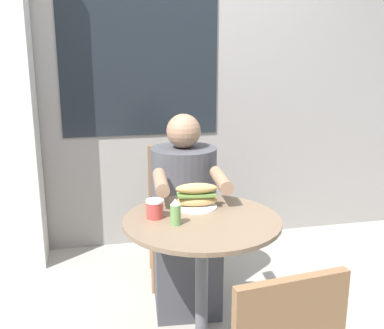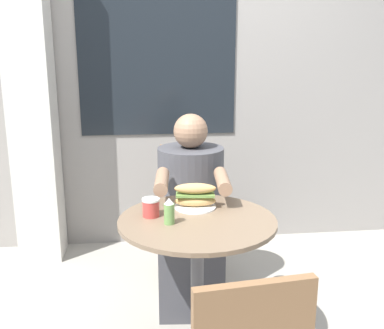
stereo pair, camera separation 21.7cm
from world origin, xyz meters
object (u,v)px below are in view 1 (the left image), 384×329
Objects in this scene: cafe_table at (202,258)px; condiment_bottle at (176,212)px; sandwich_on_plate at (196,197)px; seated_diner at (185,225)px; diner_chair at (176,199)px; drink_cup at (155,209)px.

condiment_bottle reaches higher than cafe_table.
sandwich_on_plate is at bearing 54.55° from condiment_bottle.
sandwich_on_plate is at bearing 91.65° from seated_diner.
sandwich_on_plate is (0.01, 0.15, 0.25)m from cafe_table.
condiment_bottle is at bearing 84.77° from diner_chair.
diner_chair is 1.01m from condiment_bottle.
cafe_table is 0.65× the size of seated_diner.
diner_chair is 0.77× the size of seated_diner.
sandwich_on_plate reaches higher than drink_cup.
drink_cup is at bearing 127.42° from condiment_bottle.
seated_diner reaches higher than drink_cup.
seated_diner is at bearing 93.21° from diner_chair.
sandwich_on_plate is 1.76× the size of condiment_bottle.
sandwich_on_plate reaches higher than cafe_table.
drink_cup is (-0.21, 0.06, 0.24)m from cafe_table.
diner_chair is at bearing 87.22° from sandwich_on_plate.
diner_chair reaches higher than cafe_table.
cafe_table is 8.64× the size of drink_cup.
drink_cup is 0.13m from condiment_bottle.
cafe_table is 0.29m from condiment_bottle.
sandwich_on_plate is at bearing 86.70° from cafe_table.
cafe_table is 3.56× the size of sandwich_on_plate.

